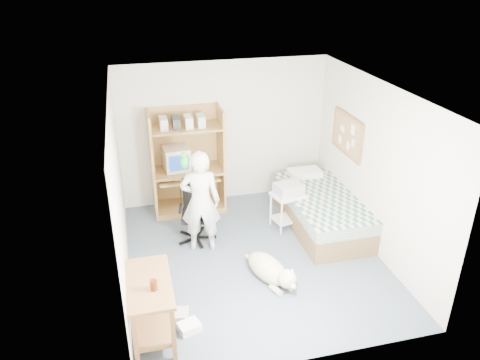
{
  "coord_description": "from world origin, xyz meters",
  "views": [
    {
      "loc": [
        -1.57,
        -5.5,
        4.01
      ],
      "look_at": [
        -0.09,
        0.5,
        1.05
      ],
      "focal_mm": 35.0,
      "sensor_mm": 36.0,
      "label": 1
    }
  ],
  "objects": [
    {
      "name": "drink_glass",
      "position": [
        -1.5,
        -1.34,
        0.81
      ],
      "size": [
        0.08,
        0.08,
        0.12
      ],
      "primitive_type": "cylinder",
      "color": "#431E0A",
      "rests_on": "side_desk"
    },
    {
      "name": "wall_left",
      "position": [
        -1.8,
        0.0,
        1.25
      ],
      "size": [
        0.02,
        4.0,
        2.5
      ],
      "primitive_type": "cube",
      "color": "beige",
      "rests_on": "floor"
    },
    {
      "name": "printer",
      "position": [
        0.77,
        0.74,
        0.69
      ],
      "size": [
        0.48,
        0.4,
        0.18
      ],
      "primitive_type": "cube",
      "rotation": [
        0.0,
        0.0,
        0.22
      ],
      "color": "#ABABA6",
      "rests_on": "printer_cart"
    },
    {
      "name": "dog",
      "position": [
        0.07,
        -0.57,
        0.18
      ],
      "size": [
        0.59,
        1.05,
        0.41
      ],
      "rotation": [
        0.0,
        0.0,
        0.36
      ],
      "color": "tan",
      "rests_on": "floor"
    },
    {
      "name": "bed",
      "position": [
        1.3,
        0.62,
        0.29
      ],
      "size": [
        1.02,
        2.02,
        0.66
      ],
      "color": "brown",
      "rests_on": "floor"
    },
    {
      "name": "printer_cart",
      "position": [
        0.77,
        0.74,
        0.39
      ],
      "size": [
        0.57,
        0.5,
        0.6
      ],
      "rotation": [
        0.0,
        0.0,
        0.22
      ],
      "color": "white",
      "rests_on": "floor"
    },
    {
      "name": "corkboard",
      "position": [
        1.77,
        0.9,
        1.45
      ],
      "size": [
        0.04,
        0.94,
        0.66
      ],
      "color": "olive",
      "rests_on": "wall_right"
    },
    {
      "name": "keyboard",
      "position": [
        -0.71,
        1.58,
        0.67
      ],
      "size": [
        0.45,
        0.17,
        0.03
      ],
      "primitive_type": "cube",
      "rotation": [
        0.0,
        0.0,
        -0.02
      ],
      "color": "beige",
      "rests_on": "computer_hutch"
    },
    {
      "name": "person",
      "position": [
        -0.69,
        0.45,
        0.79
      ],
      "size": [
        0.64,
        0.48,
        1.59
      ],
      "primitive_type": "imported",
      "rotation": [
        0.0,
        0.0,
        2.95
      ],
      "color": "silver",
      "rests_on": "floor"
    },
    {
      "name": "computer_hutch",
      "position": [
        -0.7,
        1.74,
        0.82
      ],
      "size": [
        1.2,
        0.63,
        1.8
      ],
      "color": "olive",
      "rests_on": "floor"
    },
    {
      "name": "office_chair",
      "position": [
        -0.73,
        0.75,
        0.34
      ],
      "size": [
        0.54,
        0.54,
        0.96
      ],
      "rotation": [
        0.0,
        0.0,
        -0.19
      ],
      "color": "black",
      "rests_on": "floor"
    },
    {
      "name": "side_desk",
      "position": [
        -1.55,
        -1.2,
        0.49
      ],
      "size": [
        0.5,
        1.0,
        0.75
      ],
      "color": "brown",
      "rests_on": "floor"
    },
    {
      "name": "floor_box_b",
      "position": [
        -1.2,
        -1.0,
        0.04
      ],
      "size": [
        0.22,
        0.25,
        0.08
      ],
      "primitive_type": "cube",
      "rotation": [
        0.0,
        0.0,
        -0.21
      ],
      "color": "beige",
      "rests_on": "floor"
    },
    {
      "name": "wall_right",
      "position": [
        1.8,
        0.0,
        1.25
      ],
      "size": [
        0.02,
        4.0,
        2.5
      ],
      "primitive_type": "cube",
      "color": "beige",
      "rests_on": "floor"
    },
    {
      "name": "pencil_cup",
      "position": [
        -0.37,
        1.65,
        0.82
      ],
      "size": [
        0.08,
        0.08,
        0.12
      ],
      "primitive_type": "cylinder",
      "color": "gold",
      "rests_on": "computer_hutch"
    },
    {
      "name": "wall_back",
      "position": [
        0.0,
        2.0,
        1.25
      ],
      "size": [
        3.6,
        0.02,
        2.5
      ],
      "primitive_type": "cube",
      "color": "beige",
      "rests_on": "floor"
    },
    {
      "name": "ceiling",
      "position": [
        0.0,
        0.0,
        2.5
      ],
      "size": [
        3.6,
        4.0,
        0.02
      ],
      "primitive_type": "cube",
      "color": "white",
      "rests_on": "wall_back"
    },
    {
      "name": "floor",
      "position": [
        0.0,
        0.0,
        0.0
      ],
      "size": [
        4.0,
        4.0,
        0.0
      ],
      "primitive_type": "plane",
      "color": "#46515F",
      "rests_on": "ground"
    },
    {
      "name": "parrot",
      "position": [
        -0.89,
        0.46,
        1.45
      ],
      "size": [
        0.12,
        0.2,
        0.32
      ],
      "rotation": [
        0.0,
        0.0,
        -0.19
      ],
      "color": "#159628",
      "rests_on": "person"
    },
    {
      "name": "floor_box_a",
      "position": [
        -1.14,
        -1.24,
        0.05
      ],
      "size": [
        0.3,
        0.27,
        0.1
      ],
      "primitive_type": "cube",
      "rotation": [
        0.0,
        0.0,
        0.31
      ],
      "color": "white",
      "rests_on": "floor"
    },
    {
      "name": "crt_monitor",
      "position": [
        -0.88,
        1.75,
        0.97
      ],
      "size": [
        0.45,
        0.47,
        0.39
      ],
      "rotation": [
        0.0,
        0.0,
        0.1
      ],
      "color": "beige",
      "rests_on": "computer_hutch"
    }
  ]
}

